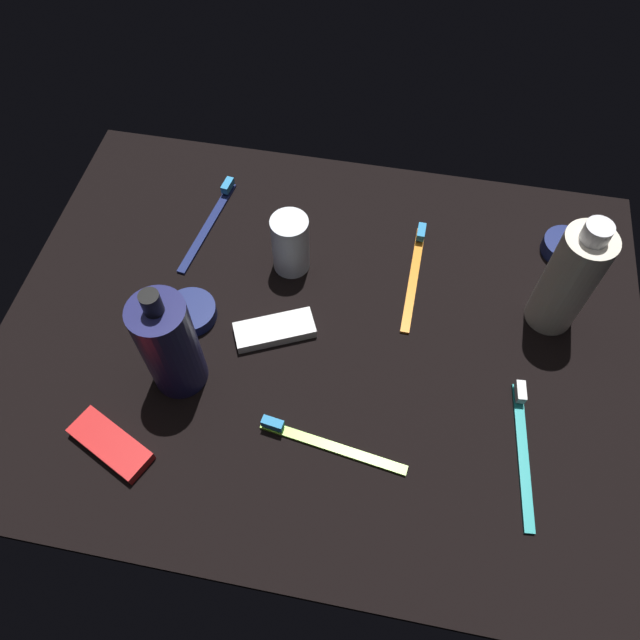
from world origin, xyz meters
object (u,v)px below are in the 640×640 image
object	(u,v)px
toothbrush_navy	(211,219)
cream_tin_left	(564,246)
deodorant_stick	(290,244)
bodywash_bottle	(569,279)
toothbrush_orange	(415,271)
toothbrush_teal	(523,444)
cream_tin_right	(191,312)
toothbrush_lime	(324,443)
lotion_bottle	(169,345)
snack_bar_red	(111,444)
snack_bar_white	(275,330)

from	to	relation	value
toothbrush_navy	cream_tin_left	world-z (taller)	same
deodorant_stick	toothbrush_navy	world-z (taller)	deodorant_stick
bodywash_bottle	toothbrush_orange	world-z (taller)	bodywash_bottle
toothbrush_teal	cream_tin_right	xyz separation A→B (cm)	(-43.70, 10.28, 0.32)
toothbrush_orange	toothbrush_lime	bearing A→B (deg)	-106.17
lotion_bottle	toothbrush_navy	xyz separation A→B (cm)	(-3.47, 25.18, -7.08)
deodorant_stick	toothbrush_lime	distance (cm)	27.37
bodywash_bottle	deodorant_stick	xyz separation A→B (cm)	(-35.55, 2.05, -3.78)
toothbrush_orange	snack_bar_red	world-z (taller)	toothbrush_orange
snack_bar_white	cream_tin_right	size ratio (longest dim) A/B	1.52
deodorant_stick	toothbrush_teal	world-z (taller)	deodorant_stick
bodywash_bottle	snack_bar_red	distance (cm)	58.52
lotion_bottle	deodorant_stick	world-z (taller)	lotion_bottle
cream_tin_right	toothbrush_lime	bearing A→B (deg)	-34.99
toothbrush_lime	snack_bar_red	world-z (taller)	toothbrush_lime
lotion_bottle	toothbrush_teal	xyz separation A→B (cm)	(42.30, -1.52, -7.08)
lotion_bottle	toothbrush_navy	world-z (taller)	lotion_bottle
toothbrush_navy	snack_bar_white	bearing A→B (deg)	-51.20
toothbrush_teal	toothbrush_orange	xyz separation A→B (cm)	(-15.14, 22.92, 0.00)
toothbrush_navy	toothbrush_lime	size ratio (longest dim) A/B	1.00
toothbrush_lime	lotion_bottle	bearing A→B (deg)	163.47
deodorant_stick	cream_tin_left	xyz separation A→B (cm)	(37.64, 9.62, -3.49)
snack_bar_red	toothbrush_teal	bearing A→B (deg)	35.79
deodorant_stick	snack_bar_red	distance (cm)	34.07
bodywash_bottle	cream_tin_right	distance (cm)	48.31
snack_bar_white	cream_tin_right	world-z (taller)	cream_tin_right
deodorant_stick	snack_bar_red	xyz separation A→B (cm)	(-15.16, -30.27, -3.81)
toothbrush_teal	toothbrush_orange	distance (cm)	27.47
toothbrush_navy	toothbrush_lime	xyz separation A→B (cm)	(22.77, -30.90, 0.00)
lotion_bottle	snack_bar_white	distance (cm)	14.80
toothbrush_navy	snack_bar_white	size ratio (longest dim) A/B	1.73
toothbrush_orange	cream_tin_left	distance (cm)	21.91
toothbrush_lime	snack_bar_white	size ratio (longest dim) A/B	1.73
cream_tin_right	toothbrush_orange	bearing A→B (deg)	23.88
deodorant_stick	lotion_bottle	bearing A→B (deg)	-116.80
lotion_bottle	toothbrush_orange	distance (cm)	35.30
bodywash_bottle	cream_tin_left	size ratio (longest dim) A/B	2.97
toothbrush_orange	snack_bar_white	distance (cm)	21.52
lotion_bottle	snack_bar_red	bearing A→B (deg)	-116.23
toothbrush_navy	toothbrush_orange	world-z (taller)	same
cream_tin_left	toothbrush_lime	bearing A→B (deg)	-128.91
cream_tin_right	snack_bar_red	bearing A→B (deg)	-101.13
toothbrush_navy	toothbrush_orange	bearing A→B (deg)	-7.01
deodorant_stick	toothbrush_lime	xyz separation A→B (cm)	(9.35, -25.42, -3.95)
toothbrush_orange	cream_tin_right	size ratio (longest dim) A/B	2.64
toothbrush_lime	cream_tin_right	xyz separation A→B (cm)	(-20.70, 14.49, 0.32)
lotion_bottle	toothbrush_lime	size ratio (longest dim) A/B	0.99
snack_bar_white	cream_tin_left	size ratio (longest dim) A/B	1.69
toothbrush_teal	toothbrush_navy	bearing A→B (deg)	149.75
toothbrush_teal	toothbrush_navy	distance (cm)	52.99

